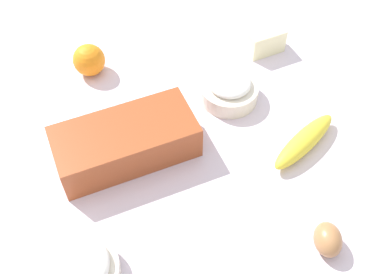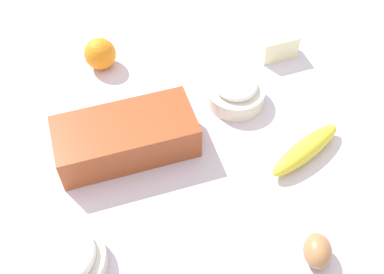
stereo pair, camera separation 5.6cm
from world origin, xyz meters
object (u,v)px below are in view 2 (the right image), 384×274
Objects in this scene: loaf_pan at (126,136)px; orange_fruit at (100,54)px; sugar_bowl at (236,92)px; banana at (306,150)px; flour_bowl at (62,259)px; egg_near_butter at (318,251)px; butter_block at (276,44)px.

loaf_pan is 3.91× the size of orange_fruit.
orange_fruit reaches higher than sugar_bowl.
sugar_bowl is 0.69× the size of banana.
flour_bowl is 0.51m from banana.
egg_near_butter is at bearing 127.88° from loaf_pan.
egg_near_butter is at bearing 119.56° from orange_fruit.
orange_fruit is 0.42m from butter_block.
loaf_pan is at bearing -14.45° from banana.
flour_bowl reaches higher than egg_near_butter.
flour_bowl is 0.51m from orange_fruit.
butter_block is at bearing -156.37° from loaf_pan.
loaf_pan reaches higher than banana.
flour_bowl reaches higher than sugar_bowl.
egg_near_butter reaches higher than banana.
sugar_bowl is 0.19m from butter_block.
egg_near_butter is at bearing 74.65° from banana.
loaf_pan is 0.36m from banana.
loaf_pan is at bearing -46.21° from egg_near_butter.
sugar_bowl is at bearing -140.58° from flour_bowl.
sugar_bowl reaches higher than egg_near_butter.
sugar_bowl is 0.40m from egg_near_butter.
flour_bowl reaches higher than banana.
egg_near_butter is (0.06, 0.22, 0.00)m from banana.
flour_bowl is 0.70m from butter_block.
orange_fruit is at bearing -42.89° from banana.
egg_near_butter is at bearing 79.50° from butter_block.
sugar_bowl is 0.33m from orange_fruit.
butter_block is (-0.53, -0.45, 0.00)m from flour_bowl.
orange_fruit is at bearing -5.86° from butter_block.
loaf_pan is at bearing 19.08° from sugar_bowl.
loaf_pan is 0.27m from sugar_bowl.
banana is 2.93× the size of egg_near_butter.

